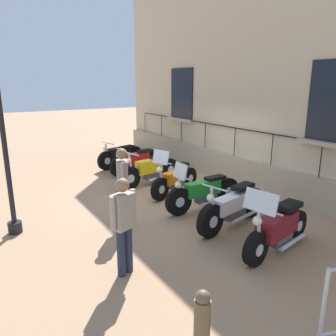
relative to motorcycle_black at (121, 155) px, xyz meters
The scene contains 12 objects.
ground_plane 3.69m from the motorcycle_black, 90.93° to the left, with size 60.00×60.00×0.00m, color #9E7A5B.
building_facade 5.66m from the motorcycle_black, 125.23° to the left, with size 0.82×13.75×8.05m.
motorcycle_black is the anchor object (origin of this frame).
motorcycle_red 1.19m from the motorcycle_black, 93.72° to the left, with size 2.05×0.69×0.93m.
motorcycle_yellow 2.50m from the motorcycle_black, 86.69° to the left, with size 2.24×0.65×1.08m.
motorcycle_orange 3.64m from the motorcycle_black, 90.01° to the left, with size 1.90×0.86×1.36m.
motorcycle_green 4.96m from the motorcycle_black, 89.82° to the left, with size 2.19×0.57×1.26m.
motorcycle_white 6.07m from the motorcycle_black, 89.12° to the left, with size 2.21×0.76×1.05m.
motorcycle_maroon 7.35m from the motorcycle_black, 88.64° to the left, with size 2.04×0.74×1.34m.
bollard 9.26m from the motorcycle_black, 70.90° to the left, with size 0.17×0.17×1.07m.
pedestrian_standing 5.25m from the motorcycle_black, 66.40° to the left, with size 0.33×0.50×1.73m.
pedestrian_walking 7.12m from the motorcycle_black, 66.27° to the left, with size 0.50×0.33×1.64m.
Camera 1 is at (4.89, 7.30, 3.08)m, focal length 35.07 mm.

